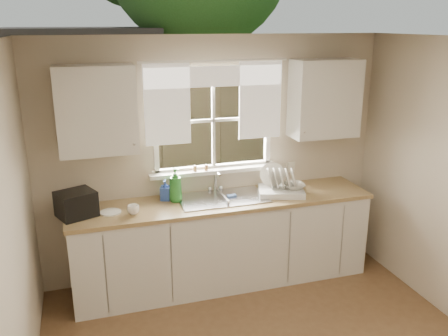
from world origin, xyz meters
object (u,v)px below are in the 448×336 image
object	(u,v)px
soap_bottle_a	(175,185)
cup	(133,210)
dish_rack	(281,187)
black_appliance	(76,204)

from	to	relation	value
soap_bottle_a	cup	distance (m)	0.51
dish_rack	black_appliance	world-z (taller)	dish_rack
dish_rack	black_appliance	distance (m)	2.02
cup	black_appliance	world-z (taller)	black_appliance
black_appliance	cup	bearing A→B (deg)	-35.01
dish_rack	black_appliance	xyz separation A→B (m)	(-2.01, 0.01, 0.04)
soap_bottle_a	black_appliance	distance (m)	0.95
soap_bottle_a	dish_rack	bearing A→B (deg)	-30.97
soap_bottle_a	cup	size ratio (longest dim) A/B	3.07
dish_rack	black_appliance	size ratio (longest dim) A/B	1.68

